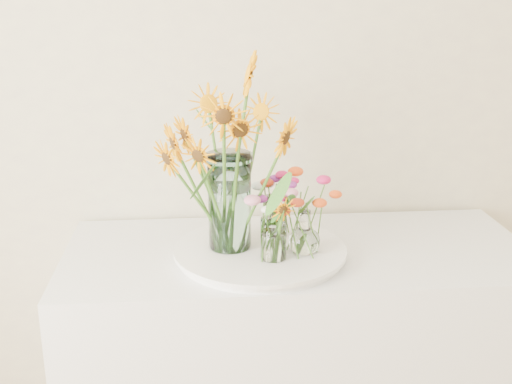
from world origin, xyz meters
TOP-DOWN VIEW (x-y plane):
  - counter at (-0.12, 1.93)m, footprint 1.40×0.60m
  - tray at (-0.24, 1.88)m, footprint 0.48×0.48m
  - mason_jar at (-0.33, 1.89)m, footprint 0.14×0.14m
  - sunflower_bouquet at (-0.33, 1.89)m, footprint 0.87×0.87m
  - small_vase_a at (-0.21, 1.80)m, footprint 0.09×0.09m
  - wildflower_posy_a at (-0.21, 1.80)m, footprint 0.17×0.17m
  - small_vase_b at (-0.12, 1.84)m, footprint 0.11×0.11m
  - wildflower_posy_b at (-0.12, 1.84)m, footprint 0.22×0.22m
  - small_vase_c at (-0.19, 1.98)m, footprint 0.08×0.08m
  - wildflower_posy_c at (-0.19, 1.98)m, footprint 0.18×0.18m

SIDE VIEW (x-z plane):
  - counter at x=-0.12m, z-range 0.00..0.90m
  - tray at x=-0.24m, z-range 0.90..0.92m
  - small_vase_a at x=-0.21m, z-range 0.93..1.05m
  - small_vase_c at x=-0.19m, z-range 0.93..1.05m
  - small_vase_b at x=-0.12m, z-range 0.93..1.05m
  - wildflower_posy_a at x=-0.21m, z-range 0.93..1.14m
  - wildflower_posy_c at x=-0.19m, z-range 0.93..1.14m
  - wildflower_posy_b at x=-0.12m, z-range 0.93..1.14m
  - mason_jar at x=-0.33m, z-range 0.93..1.21m
  - sunflower_bouquet at x=-0.33m, z-range 0.92..1.49m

